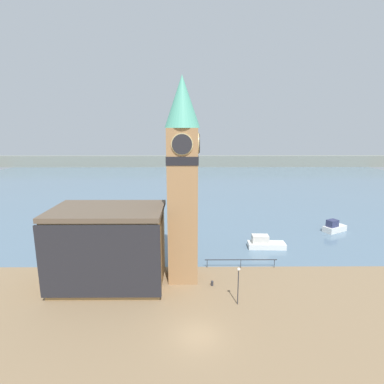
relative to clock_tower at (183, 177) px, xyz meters
name	(u,v)px	position (x,y,z in m)	size (l,w,h in m)	color
ground_plane	(197,336)	(1.39, -10.09, -11.96)	(160.00, 160.00, 0.00)	#846B4C
water	(192,182)	(1.39, 62.78, -11.96)	(160.00, 120.00, 0.00)	slate
far_shoreline	(191,161)	(1.39, 102.78, -9.46)	(180.00, 3.00, 5.00)	gray
pier_railing	(241,261)	(7.13, 2.53, -11.02)	(9.03, 0.08, 1.09)	#232328
clock_tower	(183,177)	(0.00, 0.00, 0.00)	(3.75, 3.75, 22.49)	#9E754C
pier_building	(109,247)	(-8.13, -1.25, -7.58)	(12.07, 7.68, 8.73)	#A88451
boat_near	(265,243)	(11.67, 8.88, -11.26)	(5.43, 2.17, 1.94)	silver
boat_far	(334,227)	(25.10, 15.81, -11.19)	(4.38, 3.50, 2.12)	silver
mooring_bollard_near	(212,283)	(3.24, -1.83, -11.63)	(0.29, 0.29, 0.61)	#2D2D33
lamp_post	(238,279)	(5.50, -5.44, -9.22)	(0.32, 0.32, 3.92)	#2D2D33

